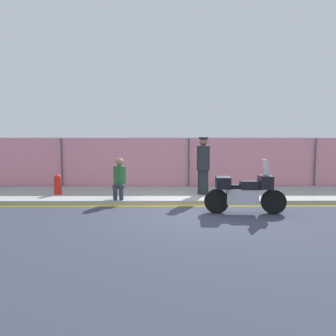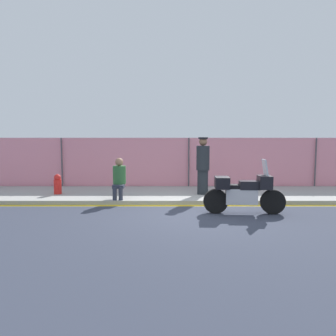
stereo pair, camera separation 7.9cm
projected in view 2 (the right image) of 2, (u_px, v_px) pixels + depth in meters
name	position (u px, v px, depth m)	size (l,w,h in m)	color
ground_plane	(199.00, 214.00, 8.47)	(120.00, 120.00, 0.00)	#333847
sidewalk	(192.00, 194.00, 10.98)	(35.47, 2.84, 0.13)	#9E9E99
curb_paint_stripe	(195.00, 206.00, 9.49)	(35.47, 0.18, 0.01)	gold
storefront_fence	(189.00, 164.00, 12.40)	(33.69, 0.17, 1.95)	pink
motorcycle	(244.00, 192.00, 8.46)	(2.11, 0.57, 1.42)	black
officer_standing	(203.00, 165.00, 10.61)	(0.43, 0.43, 1.85)	#1E2328
person_seated_on_curb	(120.00, 176.00, 9.94)	(0.39, 0.65, 1.23)	#2D3342
fire_hydrant	(58.00, 184.00, 10.69)	(0.24, 0.31, 0.65)	red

